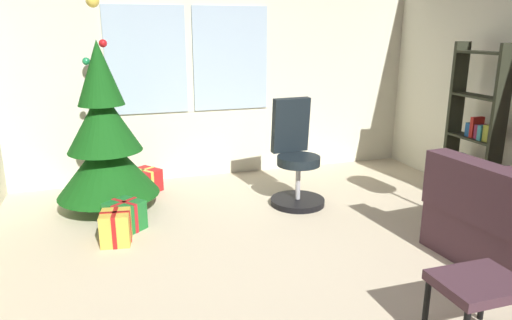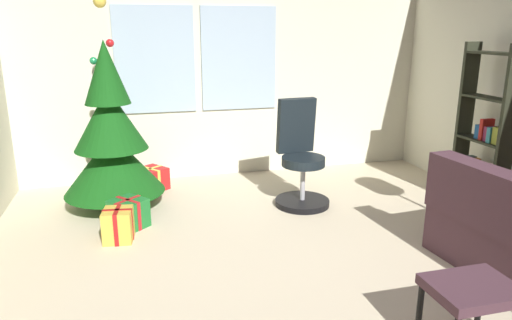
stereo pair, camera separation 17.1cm
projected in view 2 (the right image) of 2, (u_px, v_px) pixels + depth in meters
name	position (u px, v px, depth m)	size (l,w,h in m)	color
ground_plane	(317.00, 300.00, 3.28)	(4.91, 5.83, 0.10)	beige
wall_back_with_windows	(227.00, 69.00, 5.66)	(4.91, 0.12, 2.58)	silver
footstool	(472.00, 294.00, 2.62)	(0.48, 0.38, 0.40)	#492E37
holiday_tree	(111.00, 140.00, 4.67)	(1.00, 1.00, 2.07)	#4C331E
gift_box_red	(151.00, 179.00, 5.33)	(0.43, 0.43, 0.26)	red
gift_box_green	(129.00, 214.00, 4.32)	(0.39, 0.40, 0.27)	#1E722D
gift_box_gold	(118.00, 225.00, 4.05)	(0.27, 0.28, 0.29)	gold
office_chair	(301.00, 164.00, 4.84)	(0.56, 0.56, 1.09)	black
bookshelf	(485.00, 136.00, 4.71)	(0.18, 0.64, 1.64)	#272A1C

